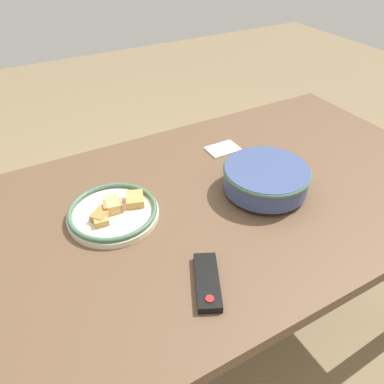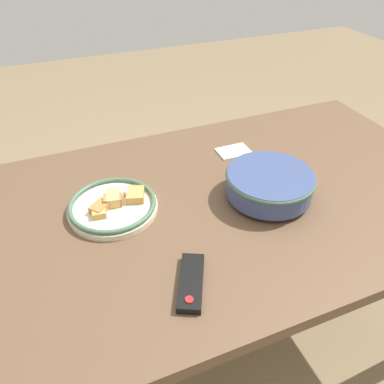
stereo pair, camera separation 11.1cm
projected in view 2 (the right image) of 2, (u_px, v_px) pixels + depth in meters
name	position (u px, v px, depth m)	size (l,w,h in m)	color
ground_plane	(217.00, 335.00, 1.63)	(8.00, 8.00, 0.00)	#7F6B4C
dining_table	(226.00, 215.00, 1.21)	(1.58, 0.92, 0.77)	brown
noodle_bowl	(269.00, 183.00, 1.13)	(0.27, 0.27, 0.09)	#384775
food_plate	(113.00, 205.00, 1.10)	(0.26, 0.26, 0.05)	beige
tv_remote	(191.00, 282.00, 0.89)	(0.12, 0.17, 0.02)	black
folded_napkin	(234.00, 151.00, 1.37)	(0.12, 0.08, 0.01)	white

